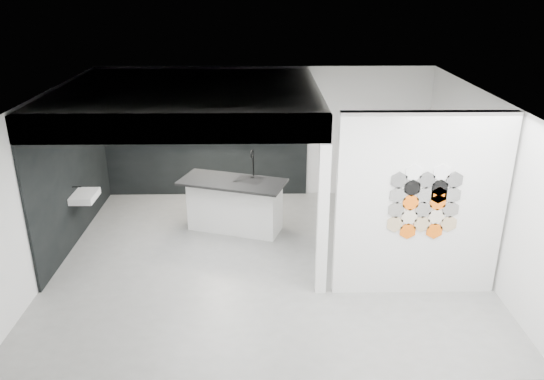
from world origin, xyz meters
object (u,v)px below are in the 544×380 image
Objects in this scene: glass_bowl at (273,136)px; bottle_dark at (206,135)px; kitchen_island at (235,204)px; kettle at (248,135)px; glass_vase at (273,135)px; stockpot at (148,134)px; partition_panel at (420,206)px; wall_basin at (85,196)px; utensil_cup at (180,136)px.

bottle_dark is at bearing 180.00° from glass_bowl.
glass_bowl is 0.87× the size of bottle_dark.
kettle is (0.22, 1.69, 0.87)m from kitchen_island.
glass_vase is 0.99× the size of bottle_dark.
kitchen_island is 2.69m from stockpot.
glass_bowl is (-2.08, 3.87, -0.04)m from partition_panel.
glass_vase is at bearing 84.47° from kitchen_island.
glass_bowl is at bearing -10.32° from kettle.
wall_basin is 3.70× the size of kettle.
stockpot is at bearing 140.65° from partition_panel.
kettle is at bearing 0.00° from utensil_cup.
bottle_dark is (-1.42, 0.00, 0.00)m from glass_vase.
stockpot is at bearing 180.00° from bottle_dark.
glass_bowl is at bearing 118.23° from partition_panel.
kitchen_island is 16.89× the size of glass_bowl.
partition_panel is at bearing -61.77° from glass_bowl.
kettle is (2.12, 0.00, -0.03)m from stockpot.
bottle_dark reaches higher than glass_bowl.
partition_panel is at bearing -19.62° from kitchen_island.
stockpot reaches higher than utensil_cup.
kettle reaches higher than wall_basin.
kitchen_island reaches higher than kettle.
kitchen_island reaches higher than glass_vase.
stockpot is 2.12m from kettle.
stockpot is at bearing 180.00° from utensil_cup.
glass_vase reaches higher than wall_basin.
utensil_cup is at bearing 0.00° from stockpot.
kitchen_island is (2.65, 0.38, -0.33)m from wall_basin.
stockpot is 1.91× the size of glass_bowl.
partition_panel reaches higher than kitchen_island.
wall_basin is (-5.46, 1.80, -0.55)m from partition_panel.
partition_panel is 6.10m from stockpot.
partition_panel is at bearing -66.48° from kettle.
glass_bowl is (2.64, 0.00, -0.05)m from stockpot.
wall_basin is at bearing -148.65° from glass_bowl.
kitchen_island reaches higher than glass_bowl.
glass_vase is at bearing 118.23° from partition_panel.
stockpot is (0.75, 2.07, 0.57)m from wall_basin.
stockpot is (-1.90, 1.69, 0.89)m from kitchen_island.
kitchen_island is (-2.81, 2.18, -0.88)m from partition_panel.
glass_vase is (3.39, 2.07, 0.54)m from wall_basin.
partition_panel is 4.39m from glass_bowl.
kitchen_island is 14.74× the size of bottle_dark.
glass_bowl is 0.03m from glass_vase.
bottle_dark is at bearing 0.00° from stockpot.
utensil_cup is (0.68, 0.00, -0.04)m from stockpot.
glass_vase reaches higher than glass_bowl.
partition_panel reaches higher than glass_bowl.
partition_panel is 1.34× the size of kitchen_island.
kitchen_island is 2.03m from glass_bowl.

